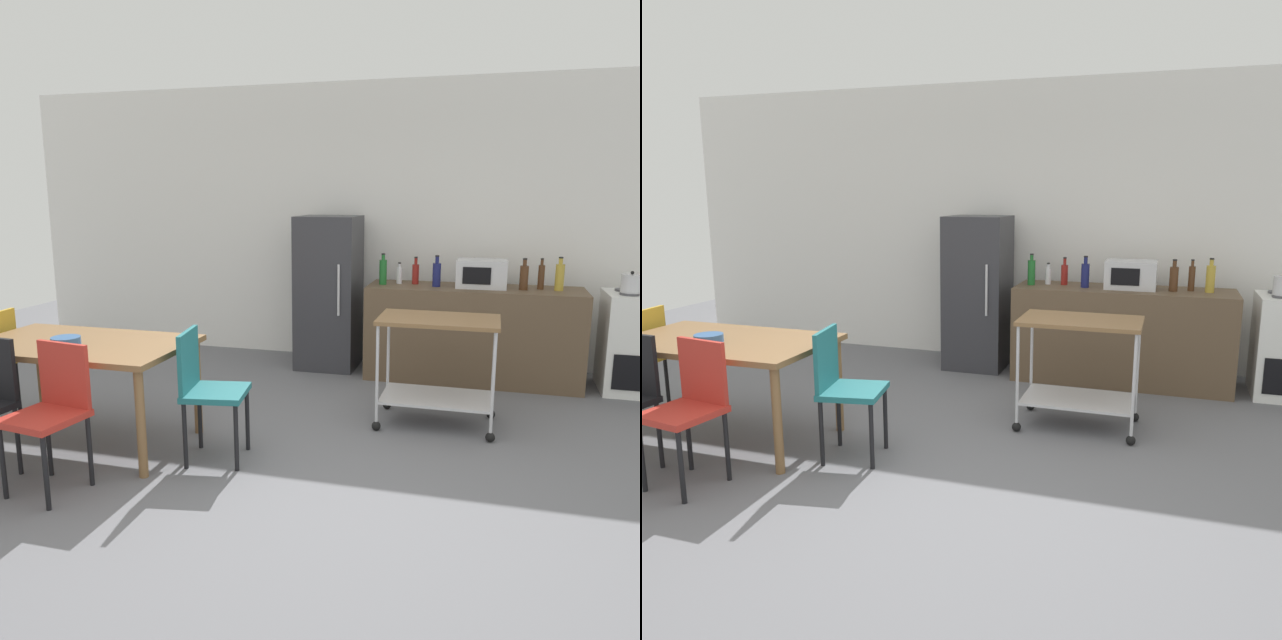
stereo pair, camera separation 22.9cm
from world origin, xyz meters
TOP-DOWN VIEW (x-y plane):
  - ground_plane at (0.00, 0.00)m, footprint 12.00×12.00m
  - back_wall at (0.00, 3.20)m, footprint 8.40×0.12m
  - kitchen_counter at (0.90, 2.60)m, footprint 2.00×0.64m
  - dining_table at (-1.71, 0.25)m, footprint 1.50×0.90m
  - chair_teal at (-0.74, 0.23)m, footprint 0.46×0.46m
  - chair_red at (-1.45, -0.41)m, footprint 0.45×0.45m
  - stove_oven at (2.35, 2.62)m, footprint 0.60×0.61m
  - refrigerator at (-0.55, 2.70)m, footprint 0.60×0.63m
  - kitchen_cart at (0.68, 1.29)m, footprint 0.91×0.57m
  - bottle_wine at (0.03, 2.57)m, footprint 0.07×0.07m
  - bottle_hot_sauce at (0.18, 2.66)m, footprint 0.06×0.06m
  - bottle_soda at (0.33, 2.68)m, footprint 0.07×0.07m
  - bottle_olive_oil at (0.55, 2.56)m, footprint 0.08×0.08m
  - microwave at (0.96, 2.63)m, footprint 0.46×0.35m
  - bottle_vinegar at (1.34, 2.58)m, footprint 0.08×0.08m
  - bottle_sparkling_water at (1.49, 2.65)m, footprint 0.06×0.06m
  - bottle_sesame_oil at (1.65, 2.61)m, footprint 0.08×0.08m
  - fruit_bowl at (-1.75, 0.14)m, footprint 0.20×0.20m
  - kettle at (2.23, 2.52)m, footprint 0.24×0.17m

SIDE VIEW (x-z plane):
  - ground_plane at x=0.00m, z-range 0.00..0.00m
  - kitchen_counter at x=0.90m, z-range 0.00..0.90m
  - stove_oven at x=2.35m, z-range -0.01..0.91m
  - chair_teal at x=-0.74m, z-range 0.07..0.96m
  - chair_red at x=-1.45m, z-range 0.07..0.96m
  - kitchen_cart at x=0.68m, z-range 0.15..1.00m
  - dining_table at x=-1.71m, z-range 0.30..1.05m
  - refrigerator at x=-0.55m, z-range 0.00..1.55m
  - fruit_bowl at x=-1.75m, z-range 0.75..0.81m
  - bottle_hot_sauce at x=0.18m, z-range 0.88..1.09m
  - kettle at x=2.23m, z-range 0.91..1.10m
  - bottle_soda at x=0.33m, z-range 0.87..1.14m
  - bottle_vinegar at x=1.34m, z-range 0.87..1.17m
  - bottle_sparkling_water at x=1.49m, z-range 0.88..1.16m
  - bottle_olive_oil at x=0.55m, z-range 0.87..1.17m
  - bottle_wine at x=0.03m, z-range 0.88..1.18m
  - bottle_sesame_oil at x=1.65m, z-range 0.88..1.18m
  - microwave at x=0.96m, z-range 0.90..1.16m
  - back_wall at x=0.00m, z-range 0.00..2.90m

